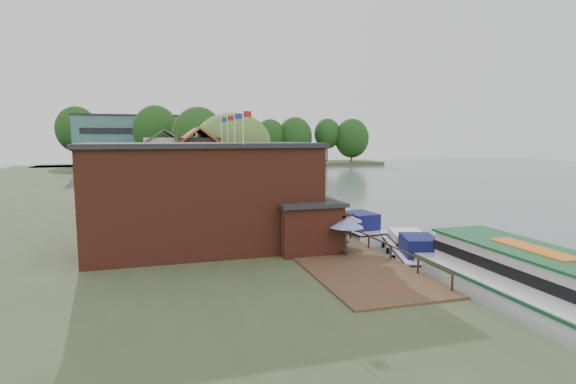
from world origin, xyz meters
TOP-DOWN VIEW (x-y plane):
  - ground at (0.00, 0.00)m, footprint 260.00×260.00m
  - land_bank at (-30.00, 35.00)m, footprint 50.00×140.00m
  - quay_deck at (-8.00, 10.00)m, footprint 6.00×50.00m
  - quay_rail at (-5.30, 10.50)m, footprint 0.20×49.00m
  - pub at (-14.00, -1.00)m, footprint 20.00×11.00m
  - hotel_block at (-22.00, 70.00)m, footprint 25.40×12.40m
  - cottage_a at (-15.00, 14.00)m, footprint 8.60×7.60m
  - cottage_b at (-18.00, 24.00)m, footprint 9.60×8.60m
  - cottage_c at (-14.00, 33.00)m, footprint 7.60×7.60m
  - willow at (-10.50, 19.00)m, footprint 8.60×8.60m
  - umbrella_0 at (-7.54, -6.31)m, footprint 2.24×2.24m
  - umbrella_1 at (-6.73, -4.28)m, footprint 2.35×2.35m
  - umbrella_2 at (-7.34, -1.97)m, footprint 2.19×2.19m
  - umbrella_3 at (-7.06, 2.98)m, footprint 2.12×2.12m
  - umbrella_4 at (-8.13, 4.63)m, footprint 2.36×2.36m
  - umbrella_5 at (-7.36, 8.72)m, footprint 2.09×2.09m
  - cruiser_0 at (-2.31, -5.60)m, footprint 5.75×9.80m
  - cruiser_1 at (-3.07, 3.30)m, footprint 4.11×10.18m
  - cruiser_2 at (-2.14, 14.34)m, footprint 3.79×9.81m
  - cruiser_3 at (-2.48, 25.97)m, footprint 3.97×10.90m
  - tour_boat at (-1.83, -16.09)m, footprint 4.36×15.45m
  - swan at (-4.50, -12.78)m, footprint 0.44×0.44m
  - bank_tree_0 at (-12.12, 42.89)m, footprint 8.45×8.45m
  - bank_tree_1 at (-13.22, 50.69)m, footprint 6.62×6.62m
  - bank_tree_2 at (-18.71, 57.27)m, footprint 8.42×8.42m
  - bank_tree_3 at (-16.95, 78.31)m, footprint 8.80×8.80m
  - bank_tree_4 at (-10.85, 87.31)m, footprint 7.79×7.79m
  - bank_tree_5 at (-10.32, 92.13)m, footprint 6.48×6.48m

SIDE VIEW (x-z plane):
  - ground at x=0.00m, z-range 0.00..0.00m
  - swan at x=-4.50m, z-range 0.00..0.44m
  - land_bank at x=-30.00m, z-range 0.00..1.00m
  - quay_deck at x=-8.00m, z-range 1.00..1.10m
  - cruiser_0 at x=-2.31m, z-range 0.00..2.24m
  - cruiser_2 at x=-2.14m, z-range 0.00..2.32m
  - cruiser_1 at x=-3.07m, z-range 0.00..2.41m
  - cruiser_3 at x=-2.48m, z-range 0.00..2.64m
  - quay_rail at x=-5.30m, z-range 1.00..2.00m
  - tour_boat at x=-1.83m, z-range 0.00..3.38m
  - umbrella_0 at x=-7.54m, z-range 1.10..3.48m
  - umbrella_1 at x=-6.73m, z-range 1.10..3.48m
  - umbrella_2 at x=-7.34m, z-range 1.10..3.48m
  - umbrella_3 at x=-7.06m, z-range 1.10..3.48m
  - umbrella_4 at x=-8.13m, z-range 1.10..3.48m
  - umbrella_5 at x=-7.36m, z-range 1.10..3.48m
  - pub at x=-14.00m, z-range 1.00..8.30m
  - cottage_a at x=-15.00m, z-range 1.00..9.50m
  - cottage_b at x=-18.00m, z-range 1.00..9.50m
  - cottage_c at x=-14.00m, z-range 1.00..9.50m
  - willow at x=-10.50m, z-range 1.00..11.43m
  - bank_tree_1 at x=-13.22m, z-range 1.00..12.08m
  - bank_tree_5 at x=-10.32m, z-range 1.00..12.71m
  - hotel_block at x=-22.00m, z-range 1.00..13.30m
  - bank_tree_0 at x=-12.12m, z-range 1.00..13.63m
  - bank_tree_4 at x=-10.85m, z-range 1.00..13.75m
  - bank_tree_3 at x=-16.95m, z-range 1.00..14.48m
  - bank_tree_2 at x=-18.71m, z-range 1.00..14.70m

